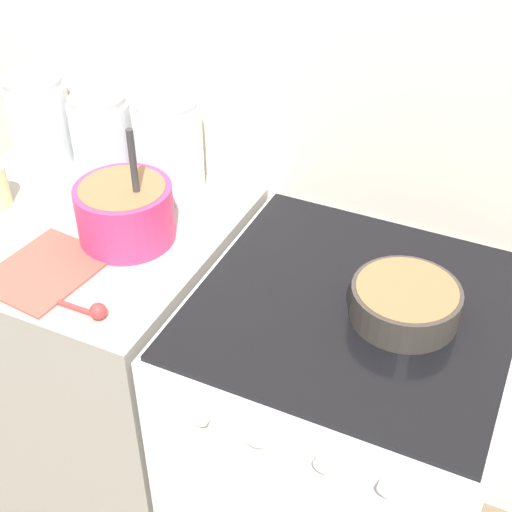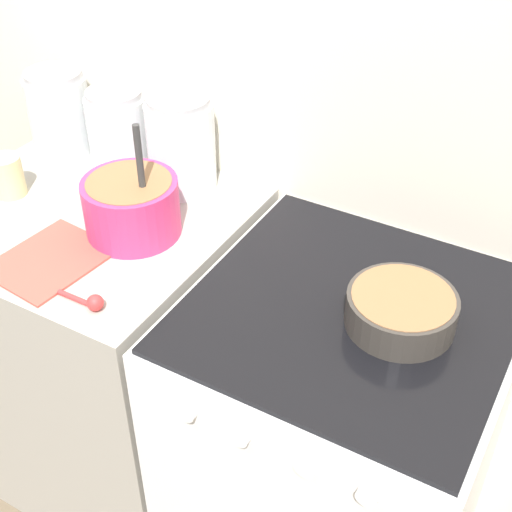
{
  "view_description": "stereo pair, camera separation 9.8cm",
  "coord_description": "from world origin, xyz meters",
  "px_view_note": "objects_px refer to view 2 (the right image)",
  "views": [
    {
      "loc": [
        0.64,
        -0.77,
        1.92
      ],
      "look_at": [
        0.12,
        0.34,
        0.98
      ],
      "focal_mm": 50.0,
      "sensor_mm": 36.0,
      "label": 1
    },
    {
      "loc": [
        0.73,
        -0.73,
        1.92
      ],
      "look_at": [
        0.12,
        0.34,
        0.98
      ],
      "focal_mm": 50.0,
      "sensor_mm": 36.0,
      "label": 2
    }
  ],
  "objects_px": {
    "baking_pan": "(401,309)",
    "tin_can": "(8,176)",
    "storage_jar_right": "(181,149)",
    "storage_jar_middle": "(119,135)",
    "mixing_bowl": "(131,204)",
    "storage_jar_left": "(60,117)",
    "stove": "(336,450)"
  },
  "relations": [
    {
      "from": "mixing_bowl",
      "to": "stove",
      "type": "bearing_deg",
      "value": 0.15
    },
    {
      "from": "stove",
      "to": "storage_jar_middle",
      "type": "distance_m",
      "value": 0.99
    },
    {
      "from": "storage_jar_left",
      "to": "storage_jar_right",
      "type": "height_order",
      "value": "storage_jar_right"
    },
    {
      "from": "storage_jar_left",
      "to": "tin_can",
      "type": "relative_size",
      "value": 2.18
    },
    {
      "from": "stove",
      "to": "storage_jar_middle",
      "type": "bearing_deg",
      "value": 163.54
    },
    {
      "from": "storage_jar_middle",
      "to": "tin_can",
      "type": "xyz_separation_m",
      "value": [
        -0.16,
        -0.25,
        -0.04
      ]
    },
    {
      "from": "mixing_bowl",
      "to": "baking_pan",
      "type": "xyz_separation_m",
      "value": [
        0.66,
        0.0,
        -0.04
      ]
    },
    {
      "from": "baking_pan",
      "to": "storage_jar_right",
      "type": "xyz_separation_m",
      "value": [
        -0.68,
        0.23,
        0.07
      ]
    },
    {
      "from": "mixing_bowl",
      "to": "storage_jar_middle",
      "type": "xyz_separation_m",
      "value": [
        -0.22,
        0.23,
        0.01
      ]
    },
    {
      "from": "stove",
      "to": "storage_jar_left",
      "type": "relative_size",
      "value": 4.08
    },
    {
      "from": "baking_pan",
      "to": "storage_jar_left",
      "type": "distance_m",
      "value": 1.11
    },
    {
      "from": "stove",
      "to": "storage_jar_left",
      "type": "bearing_deg",
      "value": 166.8
    },
    {
      "from": "baking_pan",
      "to": "tin_can",
      "type": "relative_size",
      "value": 2.11
    },
    {
      "from": "storage_jar_right",
      "to": "tin_can",
      "type": "bearing_deg",
      "value": -145.12
    },
    {
      "from": "mixing_bowl",
      "to": "baking_pan",
      "type": "bearing_deg",
      "value": 0.42
    },
    {
      "from": "stove",
      "to": "baking_pan",
      "type": "xyz_separation_m",
      "value": [
        0.1,
        0.0,
        0.51
      ]
    },
    {
      "from": "stove",
      "to": "baking_pan",
      "type": "bearing_deg",
      "value": 1.96
    },
    {
      "from": "storage_jar_middle",
      "to": "tin_can",
      "type": "bearing_deg",
      "value": -122.41
    },
    {
      "from": "baking_pan",
      "to": "storage_jar_middle",
      "type": "height_order",
      "value": "storage_jar_middle"
    },
    {
      "from": "tin_can",
      "to": "mixing_bowl",
      "type": "bearing_deg",
      "value": 3.2
    },
    {
      "from": "stove",
      "to": "mixing_bowl",
      "type": "relative_size",
      "value": 3.21
    },
    {
      "from": "storage_jar_left",
      "to": "storage_jar_middle",
      "type": "xyz_separation_m",
      "value": [
        0.2,
        0.0,
        -0.0
      ]
    },
    {
      "from": "storage_jar_left",
      "to": "storage_jar_right",
      "type": "xyz_separation_m",
      "value": [
        0.4,
        0.0,
        0.01
      ]
    },
    {
      "from": "tin_can",
      "to": "storage_jar_left",
      "type": "bearing_deg",
      "value": 99.37
    },
    {
      "from": "storage_jar_middle",
      "to": "storage_jar_right",
      "type": "relative_size",
      "value": 0.88
    },
    {
      "from": "storage_jar_middle",
      "to": "storage_jar_right",
      "type": "bearing_deg",
      "value": 0.0
    },
    {
      "from": "storage_jar_right",
      "to": "tin_can",
      "type": "relative_size",
      "value": 2.36
    },
    {
      "from": "baking_pan",
      "to": "mixing_bowl",
      "type": "bearing_deg",
      "value": -179.58
    },
    {
      "from": "storage_jar_right",
      "to": "storage_jar_left",
      "type": "bearing_deg",
      "value": 180.0
    },
    {
      "from": "tin_can",
      "to": "stove",
      "type": "bearing_deg",
      "value": 1.38
    },
    {
      "from": "mixing_bowl",
      "to": "tin_can",
      "type": "bearing_deg",
      "value": -176.8
    },
    {
      "from": "baking_pan",
      "to": "storage_jar_left",
      "type": "bearing_deg",
      "value": 168.18
    }
  ]
}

